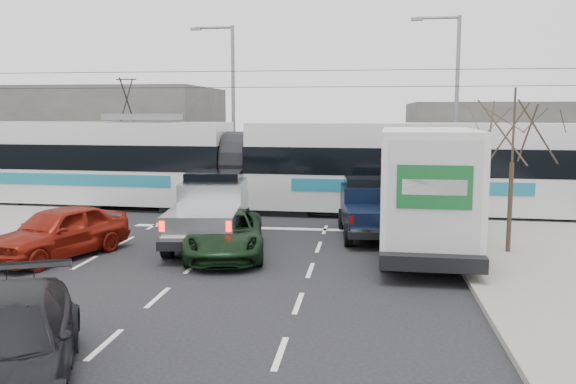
# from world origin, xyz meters

# --- Properties ---
(ground) EXTENTS (120.00, 120.00, 0.00)m
(ground) POSITION_xyz_m (0.00, 0.00, 0.00)
(ground) COLOR black
(ground) RESTS_ON ground
(rails) EXTENTS (60.00, 1.60, 0.03)m
(rails) POSITION_xyz_m (0.00, 10.00, 0.01)
(rails) COLOR #33302D
(rails) RESTS_ON ground
(building_left) EXTENTS (14.00, 10.00, 6.00)m
(building_left) POSITION_xyz_m (-14.00, 22.00, 3.00)
(building_left) COLOR slate
(building_left) RESTS_ON ground
(building_right) EXTENTS (12.00, 10.00, 5.00)m
(building_right) POSITION_xyz_m (12.00, 24.00, 2.50)
(building_right) COLOR slate
(building_right) RESTS_ON ground
(bare_tree) EXTENTS (2.40, 2.40, 5.00)m
(bare_tree) POSITION_xyz_m (7.60, 2.50, 3.79)
(bare_tree) COLOR #47382B
(bare_tree) RESTS_ON ground
(traffic_signal) EXTENTS (0.44, 0.44, 3.60)m
(traffic_signal) POSITION_xyz_m (6.47, 6.50, 2.74)
(traffic_signal) COLOR black
(traffic_signal) RESTS_ON ground
(street_lamp_near) EXTENTS (2.38, 0.25, 9.00)m
(street_lamp_near) POSITION_xyz_m (7.31, 14.00, 5.11)
(street_lamp_near) COLOR slate
(street_lamp_near) RESTS_ON ground
(street_lamp_far) EXTENTS (2.38, 0.25, 9.00)m
(street_lamp_far) POSITION_xyz_m (-4.19, 16.00, 5.11)
(street_lamp_far) COLOR slate
(street_lamp_far) RESTS_ON ground
(catenary) EXTENTS (60.00, 0.20, 7.00)m
(catenary) POSITION_xyz_m (0.00, 10.00, 3.88)
(catenary) COLOR black
(catenary) RESTS_ON ground
(tram) EXTENTS (29.02, 4.47, 5.90)m
(tram) POSITION_xyz_m (-2.54, 10.08, 2.09)
(tram) COLOR silver
(tram) RESTS_ON ground
(silver_pickup) EXTENTS (2.91, 6.63, 2.33)m
(silver_pickup) POSITION_xyz_m (-2.04, 3.48, 1.16)
(silver_pickup) COLOR black
(silver_pickup) RESTS_ON ground
(box_truck) EXTENTS (2.99, 7.94, 3.92)m
(box_truck) POSITION_xyz_m (5.07, 2.38, 1.94)
(box_truck) COLOR black
(box_truck) RESTS_ON ground
(navy_pickup) EXTENTS (2.29, 4.99, 2.03)m
(navy_pickup) POSITION_xyz_m (3.28, 5.17, 1.00)
(navy_pickup) COLOR black
(navy_pickup) RESTS_ON ground
(green_car) EXTENTS (3.18, 5.31, 1.38)m
(green_car) POSITION_xyz_m (-1.08, 1.47, 0.69)
(green_car) COLOR black
(green_car) RESTS_ON ground
(red_car) EXTENTS (3.39, 5.05, 1.60)m
(red_car) POSITION_xyz_m (-6.06, 0.56, 0.80)
(red_car) COLOR maroon
(red_car) RESTS_ON ground
(dark_car) EXTENTS (4.19, 5.86, 1.58)m
(dark_car) POSITION_xyz_m (-2.38, -8.23, 0.79)
(dark_car) COLOR black
(dark_car) RESTS_ON ground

